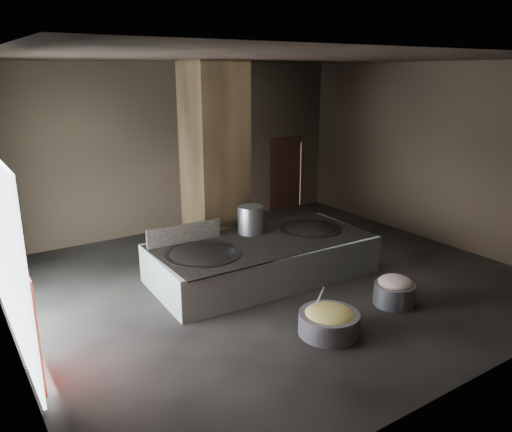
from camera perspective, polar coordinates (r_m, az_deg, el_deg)
floor at (r=10.71m, az=1.92°, el=-7.52°), size 10.00×9.00×0.10m
ceiling at (r=9.81m, az=2.19°, el=17.89°), size 10.00×9.00×0.10m
back_wall at (r=13.91m, az=-8.97°, el=7.72°), size 10.00×0.10×4.50m
front_wall at (r=6.95m, az=24.35°, el=-2.12°), size 10.00×0.10×4.50m
right_wall at (r=13.54m, az=19.88°, el=6.72°), size 0.10×9.00×4.50m
pillar at (r=11.44m, az=-4.74°, el=6.04°), size 1.20×1.20×4.50m
hearth_platform at (r=10.70m, az=0.75°, el=-4.90°), size 4.77×2.44×0.81m
platform_cap at (r=10.56m, az=0.76°, el=-2.83°), size 4.57×2.19×0.03m
wok_left at (r=9.85m, az=-6.10°, el=-4.77°), size 1.47×1.47×0.41m
wok_left_rim at (r=9.82m, az=-6.11°, el=-4.39°), size 1.50×1.50×0.05m
wok_right at (r=11.39m, az=6.25°, el=-1.83°), size 1.37×1.37×0.39m
wok_right_rim at (r=11.37m, az=6.26°, el=-1.49°), size 1.40×1.40×0.05m
stock_pot at (r=10.93m, az=-0.63°, el=-0.43°), size 0.57×0.57×0.61m
splash_guard at (r=10.43m, az=-8.18°, el=-1.99°), size 1.63×0.13×0.41m
cook at (r=12.48m, az=-1.80°, el=0.04°), size 0.62×0.44×1.57m
veg_basin at (r=8.66m, az=8.33°, el=-12.04°), size 1.26×1.26×0.38m
veg_fill at (r=8.58m, az=8.37°, el=-11.10°), size 0.84×0.84×0.26m
ladle at (r=8.50m, az=6.98°, el=-9.80°), size 0.10×0.41×0.73m
meat_basin at (r=9.90m, az=15.51°, el=-8.58°), size 0.90×0.90×0.42m
meat_fill at (r=9.80m, az=15.61°, el=-7.30°), size 0.64×0.64×0.24m
doorway_near at (r=14.57m, az=-4.31°, el=3.65°), size 1.18×0.08×2.38m
doorway_near_glow at (r=14.26m, az=-4.61°, el=3.17°), size 0.81×0.04×1.92m
doorway_far at (r=15.84m, az=3.30°, el=4.70°), size 1.18×0.08×2.38m
doorway_far_glow at (r=16.04m, az=3.86°, el=4.65°), size 0.87×0.04×2.06m
left_opening at (r=8.64m, az=-26.78°, el=-3.55°), size 0.04×4.20×3.10m
pavilion_sliver at (r=7.73m, az=-24.26°, el=-11.55°), size 0.05×0.90×1.70m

